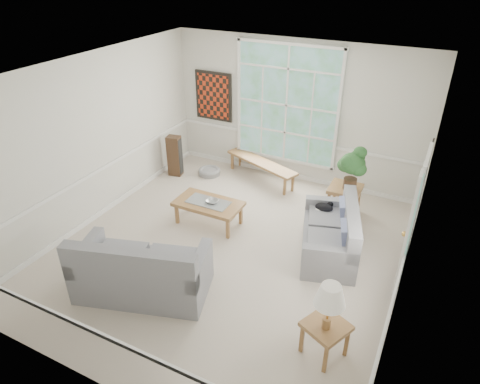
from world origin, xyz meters
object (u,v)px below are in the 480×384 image
end_table (344,201)px  side_table (324,339)px  coffee_table (209,213)px  loveseat_right (329,230)px  loveseat_front (142,263)px

end_table → side_table: 3.41m
coffee_table → loveseat_right: bearing=3.7°
loveseat_right → end_table: bearing=76.7°
loveseat_front → loveseat_right: bearing=27.4°
loveseat_right → side_table: (0.56, -2.06, -0.19)m
loveseat_front → coffee_table: loveseat_front is taller
end_table → side_table: end_table is taller
loveseat_right → loveseat_front: size_ratio=0.86×
loveseat_right → end_table: (-0.08, 1.29, -0.15)m
loveseat_front → side_table: 2.75m
loveseat_right → loveseat_front: loveseat_front is taller
end_table → side_table: bearing=-79.1°
coffee_table → side_table: (2.79, -1.91, 0.02)m
loveseat_right → loveseat_front: 3.05m
end_table → coffee_table: bearing=-146.1°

